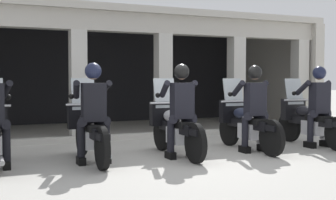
{
  "coord_description": "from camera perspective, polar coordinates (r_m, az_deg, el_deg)",
  "views": [
    {
      "loc": [
        -3.09,
        -6.83,
        1.31
      ],
      "look_at": [
        0.0,
        0.41,
        0.96
      ],
      "focal_mm": 46.93,
      "sensor_mm": 36.0,
      "label": 1
    }
  ],
  "objects": [
    {
      "name": "ground_plane",
      "position": [
        10.39,
        -5.64,
        -4.68
      ],
      "size": [
        80.0,
        80.0,
        0.0
      ],
      "primitive_type": "plane",
      "color": "#A8A59E"
    },
    {
      "name": "station_building",
      "position": [
        12.33,
        -8.97,
        5.47
      ],
      "size": [
        11.35,
        4.39,
        3.02
      ],
      "color": "black",
      "rests_on": "ground"
    },
    {
      "name": "kerb_strip",
      "position": [
        9.83,
        -5.07,
        -4.74
      ],
      "size": [
        10.85,
        0.24,
        0.12
      ],
      "primitive_type": "cube",
      "color": "#B7B5AD",
      "rests_on": "ground"
    },
    {
      "name": "motorcycle_left",
      "position": [
        7.27,
        -10.18,
        -3.87
      ],
      "size": [
        0.62,
        2.04,
        1.35
      ],
      "rotation": [
        0.0,
        0.0,
        -0.09
      ],
      "color": "black",
      "rests_on": "ground"
    },
    {
      "name": "police_officer_left",
      "position": [
        6.95,
        -9.7,
        -0.53
      ],
      "size": [
        0.63,
        0.61,
        1.58
      ],
      "rotation": [
        0.0,
        0.0,
        -0.09
      ],
      "color": "black",
      "rests_on": "ground"
    },
    {
      "name": "motorcycle_center",
      "position": [
        7.66,
        0.84,
        -3.5
      ],
      "size": [
        0.62,
        2.04,
        1.35
      ],
      "rotation": [
        0.0,
        0.0,
        -0.24
      ],
      "color": "black",
      "rests_on": "ground"
    },
    {
      "name": "police_officer_center",
      "position": [
        7.37,
        1.73,
        -0.32
      ],
      "size": [
        0.63,
        0.61,
        1.58
      ],
      "rotation": [
        0.0,
        0.0,
        -0.24
      ],
      "color": "black",
      "rests_on": "ground"
    },
    {
      "name": "motorcycle_right",
      "position": [
        8.4,
        10.02,
        -3.0
      ],
      "size": [
        0.62,
        2.04,
        1.35
      ],
      "rotation": [
        0.0,
        0.0,
        -0.25
      ],
      "color": "black",
      "rests_on": "ground"
    },
    {
      "name": "police_officer_right",
      "position": [
        8.13,
        11.13,
        -0.1
      ],
      "size": [
        0.63,
        0.61,
        1.58
      ],
      "rotation": [
        0.0,
        0.0,
        -0.25
      ],
      "color": "black",
      "rests_on": "ground"
    },
    {
      "name": "motorcycle_far_right",
      "position": [
        9.28,
        17.74,
        -2.55
      ],
      "size": [
        0.62,
        2.04,
        1.35
      ],
      "rotation": [
        0.0,
        0.0,
        -0.09
      ],
      "color": "black",
      "rests_on": "ground"
    },
    {
      "name": "police_officer_far_right",
      "position": [
        9.04,
        18.95,
        0.08
      ],
      "size": [
        0.63,
        0.61,
        1.58
      ],
      "rotation": [
        0.0,
        0.0,
        -0.09
      ],
      "color": "black",
      "rests_on": "ground"
    }
  ]
}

